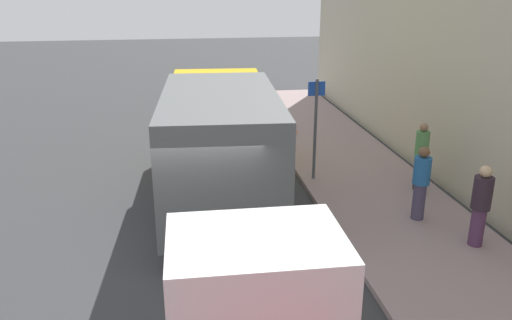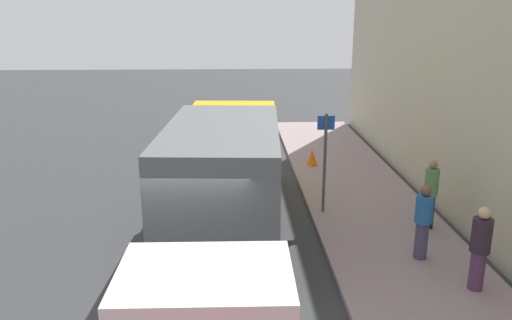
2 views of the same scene
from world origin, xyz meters
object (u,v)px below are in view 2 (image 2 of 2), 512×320
object	(u,v)px
traffic_cone_orange	(312,157)
large_utility_truck	(227,167)
pedestrian_walking	(431,192)
street_sign_post	(325,155)
pedestrian_standing	(423,220)
pedestrian_third	(480,247)

from	to	relation	value
traffic_cone_orange	large_utility_truck	bearing A→B (deg)	-120.25
pedestrian_walking	street_sign_post	distance (m)	2.75
pedestrian_walking	traffic_cone_orange	size ratio (longest dim) A/B	3.05
large_utility_truck	pedestrian_walking	distance (m)	5.00
pedestrian_standing	pedestrian_third	world-z (taller)	pedestrian_third
pedestrian_walking	pedestrian_standing	size ratio (longest dim) A/B	1.03
street_sign_post	traffic_cone_orange	bearing A→B (deg)	85.42
large_utility_truck	pedestrian_standing	bearing A→B (deg)	-23.19
pedestrian_standing	street_sign_post	bearing A→B (deg)	9.07
large_utility_truck	street_sign_post	xyz separation A→B (m)	(2.53, 0.66, 0.08)
pedestrian_third	street_sign_post	bearing A→B (deg)	164.23
pedestrian_standing	pedestrian_third	size ratio (longest dim) A/B	0.99
pedestrian_third	traffic_cone_orange	xyz separation A→B (m)	(-1.91, 8.35, -0.60)
pedestrian_walking	pedestrian_standing	bearing A→B (deg)	-2.57
pedestrian_third	large_utility_truck	bearing A→B (deg)	-170.20
pedestrian_third	pedestrian_walking	bearing A→B (deg)	132.28
pedestrian_standing	traffic_cone_orange	bearing A→B (deg)	-11.19
large_utility_truck	traffic_cone_orange	xyz separation A→B (m)	(2.88, 4.93, -1.20)
street_sign_post	large_utility_truck	bearing A→B (deg)	-165.42
large_utility_truck	street_sign_post	size ratio (longest dim) A/B	2.88
pedestrian_standing	street_sign_post	distance (m)	3.28
large_utility_truck	street_sign_post	bearing A→B (deg)	18.11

